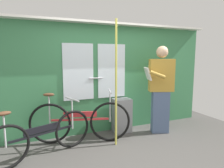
{
  "coord_description": "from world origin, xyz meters",
  "views": [
    {
      "loc": [
        -1.41,
        -2.44,
        1.58
      ],
      "look_at": [
        -0.04,
        0.85,
        1.08
      ],
      "focal_mm": 31.59,
      "sensor_mm": 36.0,
      "label": 1
    }
  ],
  "objects_px": {
    "trash_bin_by_wall": "(122,115)",
    "handrail_pole": "(116,84)",
    "bicycle_near_door": "(80,121)",
    "passenger_reading_newspaper": "(161,88)",
    "bicycle_leaning_behind": "(42,136)"
  },
  "relations": [
    {
      "from": "passenger_reading_newspaper",
      "to": "bicycle_near_door",
      "type": "bearing_deg",
      "value": 15.31
    },
    {
      "from": "bicycle_near_door",
      "to": "handrail_pole",
      "type": "xyz_separation_m",
      "value": [
        0.57,
        -0.34,
        0.7
      ]
    },
    {
      "from": "handrail_pole",
      "to": "trash_bin_by_wall",
      "type": "bearing_deg",
      "value": 54.96
    },
    {
      "from": "trash_bin_by_wall",
      "to": "handrail_pole",
      "type": "xyz_separation_m",
      "value": [
        -0.37,
        -0.52,
        0.75
      ]
    },
    {
      "from": "bicycle_leaning_behind",
      "to": "handrail_pole",
      "type": "distance_m",
      "value": 1.45
    },
    {
      "from": "bicycle_near_door",
      "to": "bicycle_leaning_behind",
      "type": "relative_size",
      "value": 1.09
    },
    {
      "from": "bicycle_leaning_behind",
      "to": "passenger_reading_newspaper",
      "type": "bearing_deg",
      "value": -15.76
    },
    {
      "from": "trash_bin_by_wall",
      "to": "handrail_pole",
      "type": "distance_m",
      "value": 0.98
    },
    {
      "from": "passenger_reading_newspaper",
      "to": "trash_bin_by_wall",
      "type": "xyz_separation_m",
      "value": [
        -0.71,
        0.33,
        -0.59
      ]
    },
    {
      "from": "bicycle_leaning_behind",
      "to": "trash_bin_by_wall",
      "type": "bearing_deg",
      "value": -2.72
    },
    {
      "from": "bicycle_near_door",
      "to": "handrail_pole",
      "type": "relative_size",
      "value": 0.8
    },
    {
      "from": "bicycle_near_door",
      "to": "passenger_reading_newspaper",
      "type": "distance_m",
      "value": 1.74
    },
    {
      "from": "bicycle_near_door",
      "to": "trash_bin_by_wall",
      "type": "distance_m",
      "value": 0.95
    },
    {
      "from": "bicycle_near_door",
      "to": "bicycle_leaning_behind",
      "type": "xyz_separation_m",
      "value": [
        -0.67,
        -0.31,
        -0.04
      ]
    },
    {
      "from": "passenger_reading_newspaper",
      "to": "trash_bin_by_wall",
      "type": "distance_m",
      "value": 0.98
    }
  ]
}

